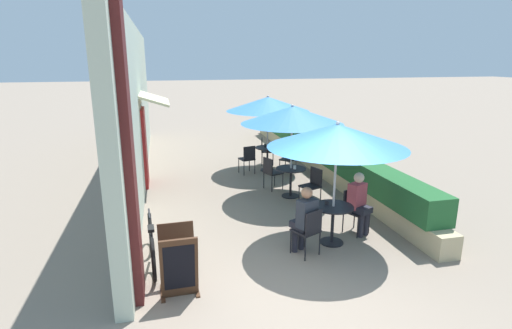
# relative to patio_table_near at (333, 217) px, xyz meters

# --- Properties ---
(ground_plane) EXTENTS (120.00, 120.00, 0.00)m
(ground_plane) POSITION_rel_patio_table_near_xyz_m (-1.08, -1.56, -0.53)
(ground_plane) COLOR gray
(cafe_facade_wall) EXTENTS (0.98, 13.57, 4.20)m
(cafe_facade_wall) POSITION_rel_patio_table_near_xyz_m (-3.62, 5.10, 1.56)
(cafe_facade_wall) COLOR #B2C1AD
(cafe_facade_wall) RESTS_ON ground_plane
(planter_hedge) EXTENTS (0.60, 12.57, 1.01)m
(planter_hedge) POSITION_rel_patio_table_near_xyz_m (1.67, 5.13, 0.01)
(planter_hedge) COLOR tan
(planter_hedge) RESTS_ON ground_plane
(patio_table_near) EXTENTS (0.75, 0.75, 0.74)m
(patio_table_near) POSITION_rel_patio_table_near_xyz_m (0.00, 0.00, 0.00)
(patio_table_near) COLOR black
(patio_table_near) RESTS_ON ground_plane
(patio_umbrella_near) EXTENTS (2.48, 2.48, 2.31)m
(patio_umbrella_near) POSITION_rel_patio_table_near_xyz_m (0.00, 0.00, 1.53)
(patio_umbrella_near) COLOR #B7B7BC
(patio_umbrella_near) RESTS_ON ground_plane
(cafe_chair_near_left) EXTENTS (0.53, 0.53, 0.87)m
(cafe_chair_near_left) POSITION_rel_patio_table_near_xyz_m (-0.61, -0.37, -0.01)
(cafe_chair_near_left) COLOR black
(cafe_chair_near_left) RESTS_ON ground_plane
(seated_patron_near_left) EXTENTS (0.46, 0.50, 1.25)m
(seated_patron_near_left) POSITION_rel_patio_table_near_xyz_m (-0.66, -0.27, 0.16)
(seated_patron_near_left) COLOR #23232D
(seated_patron_near_left) RESTS_ON ground_plane
(cafe_chair_near_right) EXTENTS (0.53, 0.53, 0.87)m
(cafe_chair_near_right) POSITION_rel_patio_table_near_xyz_m (0.61, 0.37, -0.01)
(cafe_chair_near_right) COLOR black
(cafe_chair_near_right) RESTS_ON ground_plane
(seated_patron_near_right) EXTENTS (0.46, 0.50, 1.25)m
(seated_patron_near_right) POSITION_rel_patio_table_near_xyz_m (0.66, 0.27, 0.16)
(seated_patron_near_right) COLOR #23232D
(seated_patron_near_right) RESTS_ON ground_plane
(coffee_cup_near) EXTENTS (0.07, 0.07, 0.09)m
(coffee_cup_near) POSITION_rel_patio_table_near_xyz_m (-0.09, 0.10, 0.26)
(coffee_cup_near) COLOR #232328
(coffee_cup_near) RESTS_ON patio_table_near
(patio_table_mid) EXTENTS (0.75, 0.75, 0.74)m
(patio_table_mid) POSITION_rel_patio_table_near_xyz_m (0.06, 2.68, 0.00)
(patio_table_mid) COLOR black
(patio_table_mid) RESTS_ON ground_plane
(patio_umbrella_mid) EXTENTS (2.48, 2.48, 2.31)m
(patio_umbrella_mid) POSITION_rel_patio_table_near_xyz_m (0.06, 2.68, 1.53)
(patio_umbrella_mid) COLOR #B7B7BC
(patio_umbrella_mid) RESTS_ON ground_plane
(cafe_chair_mid_left) EXTENTS (0.52, 0.52, 0.87)m
(cafe_chair_mid_left) POSITION_rel_patio_table_near_xyz_m (0.40, 2.04, -0.01)
(cafe_chair_mid_left) COLOR black
(cafe_chair_mid_left) RESTS_ON ground_plane
(cafe_chair_mid_right) EXTENTS (0.52, 0.52, 0.87)m
(cafe_chair_mid_right) POSITION_rel_patio_table_near_xyz_m (-0.27, 3.32, -0.01)
(cafe_chair_mid_right) COLOR black
(cafe_chair_mid_right) RESTS_ON ground_plane
(coffee_cup_mid) EXTENTS (0.07, 0.07, 0.09)m
(coffee_cup_mid) POSITION_rel_patio_table_near_xyz_m (0.13, 2.58, 0.26)
(coffee_cup_mid) COLOR white
(coffee_cup_mid) RESTS_ON patio_table_mid
(patio_table_far) EXTENTS (0.75, 0.75, 0.74)m
(patio_table_far) POSITION_rel_patio_table_near_xyz_m (0.12, 5.14, 0.00)
(patio_table_far) COLOR black
(patio_table_far) RESTS_ON ground_plane
(patio_umbrella_far) EXTENTS (2.48, 2.48, 2.31)m
(patio_umbrella_far) POSITION_rel_patio_table_near_xyz_m (0.12, 5.14, 1.53)
(patio_umbrella_far) COLOR #B7B7BC
(patio_umbrella_far) RESTS_ON ground_plane
(cafe_chair_far_left) EXTENTS (0.49, 0.49, 0.87)m
(cafe_chair_far_left) POSITION_rel_patio_table_near_xyz_m (0.24, 5.85, -0.01)
(cafe_chair_far_left) COLOR black
(cafe_chair_far_left) RESTS_ON ground_plane
(cafe_chair_far_right) EXTENTS (0.49, 0.49, 0.87)m
(cafe_chair_far_right) POSITION_rel_patio_table_near_xyz_m (-0.55, 4.89, -0.01)
(cafe_chair_far_right) COLOR black
(cafe_chair_far_right) RESTS_ON ground_plane
(cafe_chair_far_back) EXTENTS (0.57, 0.57, 0.87)m
(cafe_chair_far_back) POSITION_rel_patio_table_near_xyz_m (0.68, 4.69, -0.01)
(cafe_chair_far_back) COLOR black
(cafe_chair_far_back) RESTS_ON ground_plane
(coffee_cup_far) EXTENTS (0.07, 0.07, 0.09)m
(coffee_cup_far) POSITION_rel_patio_table_near_xyz_m (0.07, 5.22, 0.26)
(coffee_cup_far) COLOR #232328
(coffee_cup_far) RESTS_ON patio_table_far
(bicycle_leaning) EXTENTS (0.16, 1.78, 0.79)m
(bicycle_leaning) POSITION_rel_patio_table_near_xyz_m (-3.28, -0.03, -0.16)
(bicycle_leaning) COLOR black
(bicycle_leaning) RESTS_ON ground_plane
(menu_board) EXTENTS (0.57, 0.65, 0.99)m
(menu_board) POSITION_rel_patio_table_near_xyz_m (-2.88, -0.99, -0.04)
(menu_board) COLOR #422819
(menu_board) RESTS_ON ground_plane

